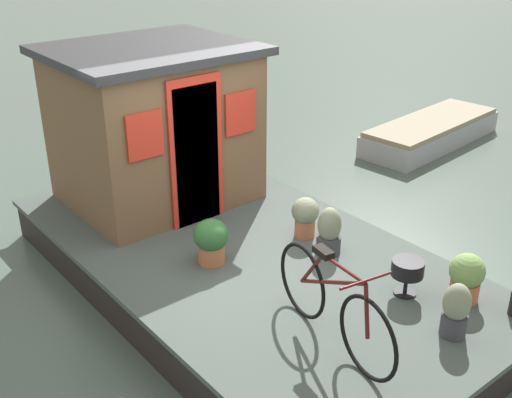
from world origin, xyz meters
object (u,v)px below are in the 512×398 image
potted_plant_fern (329,232)px  charcoal_grill (407,270)px  potted_plant_geranium (211,240)px  houseboat_cabin (154,124)px  bicycle (333,304)px  dinghy_boat (431,132)px  potted_plant_ivy (456,310)px  potted_plant_lavender (466,276)px  potted_plant_succulent (305,215)px

potted_plant_fern → charcoal_grill: potted_plant_fern is taller
potted_plant_geranium → potted_plant_fern: (-0.65, -1.13, -0.02)m
houseboat_cabin → potted_plant_geranium: (-1.83, 0.45, -0.73)m
houseboat_cabin → bicycle: 3.68m
potted_plant_geranium → dinghy_boat: bearing=-75.0°
potted_plant_geranium → potted_plant_fern: 1.30m
potted_plant_ivy → dinghy_boat: size_ratio=0.16×
potted_plant_lavender → potted_plant_fern: 1.54m
potted_plant_lavender → dinghy_boat: bearing=-50.8°
bicycle → potted_plant_geranium: 1.79m
potted_plant_ivy → charcoal_grill: potted_plant_ivy is taller
potted_plant_fern → charcoal_grill: (-1.07, -0.01, 0.02)m
potted_plant_succulent → potted_plant_ivy: potted_plant_ivy is taller
potted_plant_succulent → potted_plant_geranium: (0.20, 1.19, 0.01)m
houseboat_cabin → potted_plant_fern: bearing=-164.5°
potted_plant_ivy → charcoal_grill: 0.72m
potted_plant_succulent → potted_plant_fern: (-0.45, 0.06, -0.01)m
houseboat_cabin → potted_plant_ivy: (-4.23, -0.50, -0.74)m
potted_plant_geranium → charcoal_grill: bearing=-146.4°
potted_plant_succulent → potted_plant_lavender: size_ratio=0.97×
houseboat_cabin → dinghy_boat: houseboat_cabin is taller
potted_plant_succulent → bicycle: bearing=143.6°
potted_plant_ivy → dinghy_boat: 6.60m
dinghy_boat → potted_plant_lavender: bearing=129.2°
potted_plant_geranium → dinghy_boat: 6.37m
potted_plant_ivy → charcoal_grill: size_ratio=1.41×
houseboat_cabin → dinghy_boat: bearing=-91.8°
houseboat_cabin → potted_plant_succulent: bearing=-159.9°
potted_plant_fern → potted_plant_lavender: bearing=-166.0°
potted_plant_lavender → potted_plant_fern: size_ratio=0.91×
potted_plant_lavender → dinghy_boat: size_ratio=0.15×
houseboat_cabin → potted_plant_fern: (-2.47, -0.68, -0.74)m
potted_plant_lavender → houseboat_cabin: bearing=14.9°
potted_plant_ivy → potted_plant_lavender: bearing=-64.4°
bicycle → potted_plant_geranium: bicycle is taller
dinghy_boat → potted_plant_ivy: bearing=128.0°
potted_plant_succulent → potted_plant_ivy: bearing=173.7°
bicycle → potted_plant_ivy: 1.12m
dinghy_boat → potted_plant_geranium: bearing=105.0°
potted_plant_lavender → dinghy_boat: 6.00m
bicycle → potted_plant_fern: (1.14, -1.11, -0.14)m
charcoal_grill → dinghy_boat: charcoal_grill is taller
houseboat_cabin → potted_plant_lavender: bearing=-165.1°
potted_plant_geranium → potted_plant_ivy: (-2.40, -0.94, -0.01)m
bicycle → potted_plant_succulent: bicycle is taller
potted_plant_geranium → potted_plant_lavender: 2.61m
potted_plant_lavender → potted_plant_ivy: size_ratio=0.94×
houseboat_cabin → potted_plant_ivy: 4.32m
bicycle → houseboat_cabin: bearing=-6.7°
potted_plant_fern → potted_plant_geranium: bearing=60.3°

